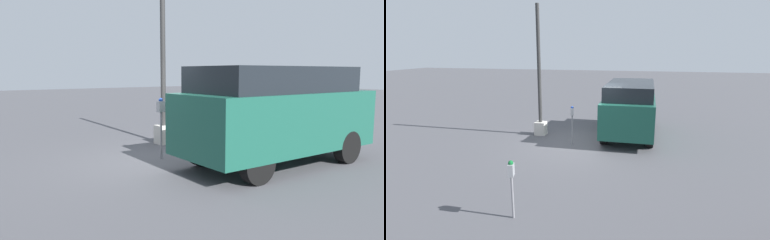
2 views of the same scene
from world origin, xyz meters
TOP-DOWN VIEW (x-y plane):
  - ground_plane at (0.00, 0.00)m, footprint 80.00×80.00m
  - parking_meter_near at (-0.18, 0.43)m, footprint 0.22×0.16m
  - parking_meter_far at (-5.34, 0.43)m, footprint 0.22×0.16m
  - lamp_post at (0.87, 2.07)m, footprint 0.44×0.44m
  - parked_van at (1.64, -1.56)m, footprint 4.70×1.94m

SIDE VIEW (x-z plane):
  - ground_plane at x=0.00m, z-range 0.00..0.00m
  - parking_meter_far at x=-5.34m, z-range 0.31..1.61m
  - parking_meter_near at x=-0.18m, z-range 0.35..1.84m
  - parked_van at x=1.64m, z-range 0.10..2.32m
  - lamp_post at x=0.87m, z-range -1.07..4.17m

